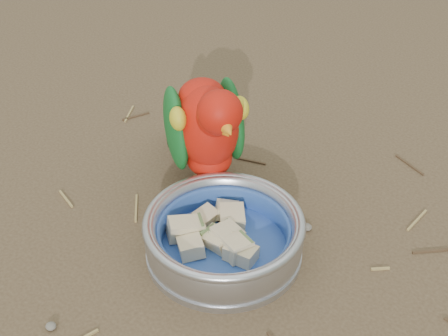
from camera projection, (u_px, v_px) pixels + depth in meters
The scene contains 6 objects.
ground at pixel (240, 273), 0.81m from camera, with size 60.00×60.00×0.00m, color brown.
food_bowl at pixel (224, 249), 0.84m from camera, with size 0.21×0.21×0.02m, color #B2B2BA.
bowl_wall at pixel (224, 233), 0.82m from camera, with size 0.21×0.21×0.04m, color #B2B2BA, non-canonical shape.
fruit_wedges at pixel (224, 237), 0.82m from camera, with size 0.13×0.13×0.03m, color beige, non-canonical shape.
lory_parrot at pixel (207, 136), 0.90m from camera, with size 0.11×0.24×0.19m, color red, non-canonical shape.
ground_debris at pixel (222, 258), 0.83m from camera, with size 0.90×0.80×0.01m, color #A5894F, non-canonical shape.
Camera 1 is at (0.33, -0.47, 0.59)m, focal length 50.00 mm.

